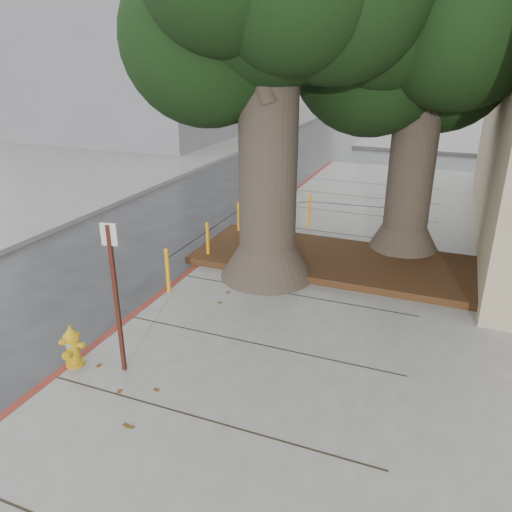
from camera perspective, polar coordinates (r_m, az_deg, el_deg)
The scene contains 13 objects.
ground at distance 8.81m, azimuth -3.18°, elevation -10.13°, with size 140.00×140.00×0.00m, color #28282B.
sidewalk_far at distance 37.12m, azimuth 26.67°, elevation 12.74°, with size 16.00×20.00×0.15m, color slate.
sidewalk_opposite at distance 24.44m, azimuth -23.86°, elevation 9.39°, with size 14.00×60.00×0.15m, color slate.
curb_red at distance 11.56m, azimuth -7.00°, elevation -1.60°, with size 0.14×26.00×0.16m, color maroon.
planter_bed at distance 11.76m, azimuth 8.83°, elevation -0.47°, with size 6.40×2.60×0.16m, color black.
building_far_grey at distance 34.04m, azimuth -11.53°, elevation 23.95°, with size 12.00×16.00×12.00m, color slate.
building_far_white at distance 55.60m, azimuth 0.55°, elevation 25.05°, with size 12.00×18.00×15.00m, color silver.
tree_near at distance 10.08m, azimuth 3.75°, elevation 26.01°, with size 4.50×3.80×7.68m.
tree_far at distance 12.06m, azimuth 20.72°, elevation 22.37°, with size 4.50×3.80×7.17m.
bollard_ring at distance 12.50m, azimuth 1.57°, elevation 3.30°, with size 3.79×5.39×0.95m.
fire_hydrant at distance 8.36m, azimuth -20.25°, elevation -9.66°, with size 0.37×0.34×0.69m.
signpost at distance 7.54m, azimuth -15.77°, elevation -3.87°, with size 0.24×0.07×2.39m.
car_dark at distance 29.46m, azimuth -5.55°, elevation 14.15°, with size 1.80×4.44×1.29m, color black.
Camera 1 is at (3.21, -6.72, 4.70)m, focal length 35.00 mm.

